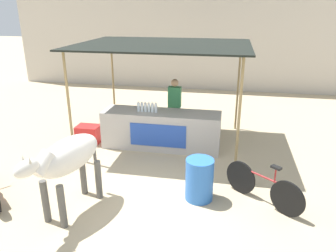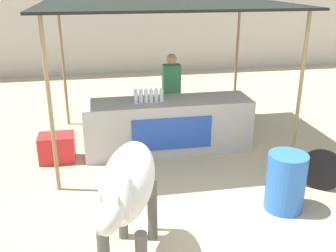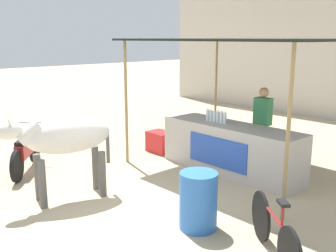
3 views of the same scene
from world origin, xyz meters
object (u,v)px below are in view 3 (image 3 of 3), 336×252
Objects in this scene: water_barrel at (198,201)px; motorcycle_parked at (26,150)px; cooler_box at (161,142)px; bicycle_leaning at (274,233)px; cow at (64,138)px; vendor_behind_counter at (262,126)px; stall_counter at (230,148)px.

motorcycle_parked reaches higher than water_barrel.
cooler_box is at bearing 146.20° from water_barrel.
motorcycle_parked is (-0.82, -2.87, 0.19)m from cooler_box.
cooler_box is 4.83m from bicycle_leaning.
cow is 1.29× the size of motorcycle_parked.
water_barrel is 0.44× the size of cow.
cow reaches higher than water_barrel.
cooler_box is (-2.19, -0.85, -0.61)m from vendor_behind_counter.
cooler_box is 0.42× the size of motorcycle_parked.
cooler_box is at bearing 74.10° from motorcycle_parked.
vendor_behind_counter reaches higher than cow.
cow is (-2.20, -0.83, 0.62)m from water_barrel.
cow is at bearing -3.18° from motorcycle_parked.
stall_counter is 3.27m from cow.
cow is at bearing -107.39° from vendor_behind_counter.
vendor_behind_counter is 3.68m from bicycle_leaning.
bicycle_leaning is at bearing -53.34° from vendor_behind_counter.
water_barrel is (3.20, -2.14, 0.17)m from cooler_box.
vendor_behind_counter is 4.01m from cow.
stall_counter is at bearing 118.54° from water_barrel.
cooler_box is 3.23m from cow.
cooler_box is 0.73× the size of water_barrel.
bicycle_leaning reaches higher than water_barrel.
motorcycle_parked reaches higher than bicycle_leaning.
vendor_behind_counter reaches higher than cooler_box.
cooler_box is at bearing 108.54° from cow.
cooler_box is 0.32× the size of cow.
bicycle_leaning is (3.37, 0.90, -0.69)m from cow.
cow reaches higher than bicycle_leaning.
bicycle_leaning is (5.18, 0.79, -0.08)m from motorcycle_parked.
cooler_box is at bearing -177.19° from stall_counter.
vendor_behind_counter is at bearing 126.66° from bicycle_leaning.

